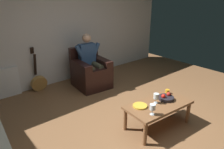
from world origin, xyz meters
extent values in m
plane|color=brown|center=(0.00, 0.00, 0.00)|extent=(7.15, 7.15, 0.00)
cube|color=silver|center=(0.00, -2.68, 1.26)|extent=(6.36, 0.06, 2.51)
cube|color=black|center=(-0.30, -1.91, 0.20)|extent=(0.77, 0.83, 0.40)
cube|color=black|center=(-0.30, -1.85, 0.45)|extent=(0.41, 0.68, 0.10)
cube|color=black|center=(-0.57, -1.88, 0.52)|extent=(0.24, 0.79, 0.24)
cube|color=black|center=(-0.04, -1.93, 0.52)|extent=(0.24, 0.79, 0.24)
cube|color=black|center=(-0.33, -2.23, 0.65)|extent=(0.71, 0.18, 0.49)
cube|color=navy|center=(-0.32, -2.06, 0.75)|extent=(0.39, 0.21, 0.48)
sphere|color=tan|center=(-0.32, -2.06, 1.12)|extent=(0.20, 0.20, 0.20)
cylinder|color=#464633|center=(-0.41, -1.84, 0.52)|extent=(0.17, 0.45, 0.13)
cylinder|color=#464633|center=(-0.39, -1.62, 0.25)|extent=(0.13, 0.13, 0.50)
cylinder|color=navy|center=(-0.53, -2.00, 0.85)|extent=(0.21, 0.11, 0.29)
cylinder|color=#464633|center=(-0.19, -1.86, 0.52)|extent=(0.17, 0.45, 0.13)
cylinder|color=#464633|center=(-0.17, -1.64, 0.25)|extent=(0.13, 0.13, 0.50)
cylinder|color=navy|center=(-0.10, -2.03, 0.85)|extent=(0.21, 0.11, 0.29)
cube|color=brown|center=(-0.23, 0.07, 0.39)|extent=(1.13, 0.63, 0.04)
cylinder|color=brown|center=(-0.70, 0.34, 0.19)|extent=(0.06, 0.06, 0.37)
cylinder|color=brown|center=(0.28, 0.26, 0.19)|extent=(0.06, 0.06, 0.37)
cylinder|color=brown|center=(-0.74, -0.11, 0.19)|extent=(0.06, 0.06, 0.37)
cylinder|color=brown|center=(0.25, -0.19, 0.19)|extent=(0.06, 0.06, 0.37)
cylinder|color=#AB7B3C|center=(0.72, -2.47, 0.17)|extent=(0.35, 0.17, 0.36)
cylinder|color=black|center=(0.72, -2.42, 0.19)|extent=(0.10, 0.02, 0.10)
cube|color=black|center=(0.72, -2.56, 0.59)|extent=(0.05, 0.14, 0.50)
cube|color=black|center=(0.72, -2.63, 0.89)|extent=(0.07, 0.06, 0.14)
cube|color=white|center=(1.41, -2.61, 0.31)|extent=(0.65, 0.06, 0.62)
cylinder|color=silver|center=(0.10, 0.21, 0.41)|extent=(0.07, 0.07, 0.01)
cylinder|color=silver|center=(0.10, 0.21, 0.46)|extent=(0.01, 0.01, 0.08)
cylinder|color=silver|center=(0.10, 0.21, 0.54)|extent=(0.09, 0.09, 0.08)
cylinder|color=#590C19|center=(0.10, 0.21, 0.51)|extent=(0.08, 0.08, 0.03)
cylinder|color=silver|center=(-0.21, 0.03, 0.41)|extent=(0.07, 0.07, 0.01)
cylinder|color=silver|center=(-0.21, 0.03, 0.45)|extent=(0.01, 0.01, 0.07)
cylinder|color=silver|center=(-0.21, 0.03, 0.53)|extent=(0.09, 0.09, 0.08)
cylinder|color=#590C19|center=(-0.21, 0.03, 0.51)|extent=(0.08, 0.08, 0.03)
cylinder|color=black|center=(-0.43, 0.06, 0.44)|extent=(0.25, 0.25, 0.05)
sphere|color=red|center=(-0.38, 0.05, 0.48)|extent=(0.07, 0.07, 0.07)
sphere|color=#B1241A|center=(-0.50, 0.06, 0.48)|extent=(0.07, 0.07, 0.07)
cylinder|color=gold|center=(0.07, -0.05, 0.42)|extent=(0.22, 0.22, 0.02)
cylinder|color=gold|center=(-0.63, -0.06, 0.45)|extent=(0.07, 0.07, 0.07)
camera|label=1|loc=(2.22, 1.84, 2.05)|focal=33.60mm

